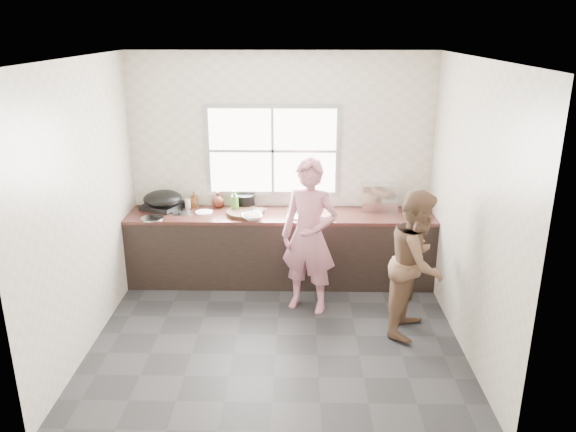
{
  "coord_description": "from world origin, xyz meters",
  "views": [
    {
      "loc": [
        0.21,
        -4.97,
        2.97
      ],
      "look_at": [
        0.1,
        0.65,
        1.05
      ],
      "focal_mm": 35.0,
      "sensor_mm": 36.0,
      "label": 1
    }
  ],
  "objects_px": {
    "bottle_green": "(235,201)",
    "glass_jar": "(188,204)",
    "plate_food": "(204,212)",
    "black_pot": "(245,201)",
    "cutting_board": "(245,213)",
    "person_side": "(417,263)",
    "woman": "(309,241)",
    "burner": "(164,206)",
    "bottle_brown_short": "(218,200)",
    "dish_rack": "(379,196)",
    "wok": "(163,198)",
    "pot_lid_right": "(183,213)",
    "pot_lid_left": "(152,218)",
    "bowl_held": "(327,213)",
    "bowl_mince": "(252,217)",
    "bottle_brown_tall": "(194,200)",
    "bowl_crabs": "(323,217)"
  },
  "relations": [
    {
      "from": "bowl_mince",
      "to": "wok",
      "type": "bearing_deg",
      "value": 163.79
    },
    {
      "from": "bottle_brown_short",
      "to": "black_pot",
      "type": "bearing_deg",
      "value": -1.51
    },
    {
      "from": "plate_food",
      "to": "bowl_held",
      "type": "bearing_deg",
      "value": -3.47
    },
    {
      "from": "woman",
      "to": "pot_lid_right",
      "type": "xyz_separation_m",
      "value": [
        -1.48,
        0.69,
        0.08
      ]
    },
    {
      "from": "black_pot",
      "to": "wok",
      "type": "xyz_separation_m",
      "value": [
        -0.97,
        -0.11,
        0.07
      ]
    },
    {
      "from": "black_pot",
      "to": "bottle_green",
      "type": "relative_size",
      "value": 0.86
    },
    {
      "from": "bowl_mince",
      "to": "plate_food",
      "type": "height_order",
      "value": "bowl_mince"
    },
    {
      "from": "plate_food",
      "to": "black_pot",
      "type": "bearing_deg",
      "value": 24.18
    },
    {
      "from": "pot_lid_left",
      "to": "burner",
      "type": "bearing_deg",
      "value": 83.11
    },
    {
      "from": "woman",
      "to": "burner",
      "type": "height_order",
      "value": "woman"
    },
    {
      "from": "burner",
      "to": "bottle_brown_short",
      "type": "bearing_deg",
      "value": 4.45
    },
    {
      "from": "plate_food",
      "to": "woman",
      "type": "bearing_deg",
      "value": -29.77
    },
    {
      "from": "bowl_mince",
      "to": "cutting_board",
      "type": "bearing_deg",
      "value": 119.26
    },
    {
      "from": "bowl_crabs",
      "to": "pot_lid_right",
      "type": "xyz_separation_m",
      "value": [
        -1.65,
        0.2,
        -0.03
      ]
    },
    {
      "from": "bottle_brown_short",
      "to": "wok",
      "type": "height_order",
      "value": "wok"
    },
    {
      "from": "cutting_board",
      "to": "bottle_brown_tall",
      "type": "height_order",
      "value": "bottle_brown_tall"
    },
    {
      "from": "plate_food",
      "to": "bottle_brown_short",
      "type": "bearing_deg",
      "value": 57.71
    },
    {
      "from": "bottle_green",
      "to": "glass_jar",
      "type": "height_order",
      "value": "bottle_green"
    },
    {
      "from": "bowl_crabs",
      "to": "burner",
      "type": "bearing_deg",
      "value": 168.53
    },
    {
      "from": "glass_jar",
      "to": "bottle_brown_short",
      "type": "bearing_deg",
      "value": 5.28
    },
    {
      "from": "pot_lid_left",
      "to": "bottle_brown_tall",
      "type": "bearing_deg",
      "value": 46.79
    },
    {
      "from": "woman",
      "to": "plate_food",
      "type": "distance_m",
      "value": 1.43
    },
    {
      "from": "cutting_board",
      "to": "black_pot",
      "type": "xyz_separation_m",
      "value": [
        -0.02,
        0.26,
        0.06
      ]
    },
    {
      "from": "glass_jar",
      "to": "bottle_green",
      "type": "bearing_deg",
      "value": -11.79
    },
    {
      "from": "bowl_mince",
      "to": "plate_food",
      "type": "xyz_separation_m",
      "value": [
        -0.59,
        0.22,
        -0.02
      ]
    },
    {
      "from": "bottle_brown_short",
      "to": "pot_lid_right",
      "type": "height_order",
      "value": "bottle_brown_short"
    },
    {
      "from": "woman",
      "to": "bowl_held",
      "type": "xyz_separation_m",
      "value": [
        0.21,
        0.62,
        0.11
      ]
    },
    {
      "from": "bowl_held",
      "to": "glass_jar",
      "type": "height_order",
      "value": "glass_jar"
    },
    {
      "from": "cutting_board",
      "to": "glass_jar",
      "type": "xyz_separation_m",
      "value": [
        -0.71,
        0.23,
        0.03
      ]
    },
    {
      "from": "bowl_held",
      "to": "bottle_brown_short",
      "type": "height_order",
      "value": "bottle_brown_short"
    },
    {
      "from": "glass_jar",
      "to": "dish_rack",
      "type": "distance_m",
      "value": 2.31
    },
    {
      "from": "dish_rack",
      "to": "pot_lid_right",
      "type": "relative_size",
      "value": 1.76
    },
    {
      "from": "cutting_board",
      "to": "dish_rack",
      "type": "relative_size",
      "value": 1.01
    },
    {
      "from": "cutting_board",
      "to": "bottle_brown_short",
      "type": "height_order",
      "value": "bottle_brown_short"
    },
    {
      "from": "bowl_mince",
      "to": "bottle_brown_tall",
      "type": "distance_m",
      "value": 0.86
    },
    {
      "from": "glass_jar",
      "to": "dish_rack",
      "type": "height_order",
      "value": "dish_rack"
    },
    {
      "from": "bottle_brown_short",
      "to": "bowl_crabs",
      "type": "bearing_deg",
      "value": -19.25
    },
    {
      "from": "cutting_board",
      "to": "black_pot",
      "type": "distance_m",
      "value": 0.27
    },
    {
      "from": "bottle_brown_tall",
      "to": "dish_rack",
      "type": "relative_size",
      "value": 0.42
    },
    {
      "from": "black_pot",
      "to": "bottle_brown_short",
      "type": "bearing_deg",
      "value": 178.49
    },
    {
      "from": "burner",
      "to": "pot_lid_left",
      "type": "bearing_deg",
      "value": -96.89
    },
    {
      "from": "pot_lid_left",
      "to": "black_pot",
      "type": "bearing_deg",
      "value": 22.6
    },
    {
      "from": "cutting_board",
      "to": "glass_jar",
      "type": "bearing_deg",
      "value": 161.73
    },
    {
      "from": "bottle_brown_tall",
      "to": "glass_jar",
      "type": "xyz_separation_m",
      "value": [
        -0.07,
        -0.03,
        -0.04
      ]
    },
    {
      "from": "bowl_mince",
      "to": "bottle_brown_short",
      "type": "relative_size",
      "value": 1.32
    },
    {
      "from": "dish_rack",
      "to": "black_pot",
      "type": "bearing_deg",
      "value": 178.09
    },
    {
      "from": "black_pot",
      "to": "burner",
      "type": "xyz_separation_m",
      "value": [
        -0.99,
        -0.04,
        -0.05
      ]
    },
    {
      "from": "cutting_board",
      "to": "person_side",
      "type": "bearing_deg",
      "value": -31.54
    },
    {
      "from": "bowl_crabs",
      "to": "pot_lid_left",
      "type": "height_order",
      "value": "bowl_crabs"
    },
    {
      "from": "person_side",
      "to": "bowl_mince",
      "type": "xyz_separation_m",
      "value": [
        -1.71,
        0.93,
        0.15
      ]
    }
  ]
}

